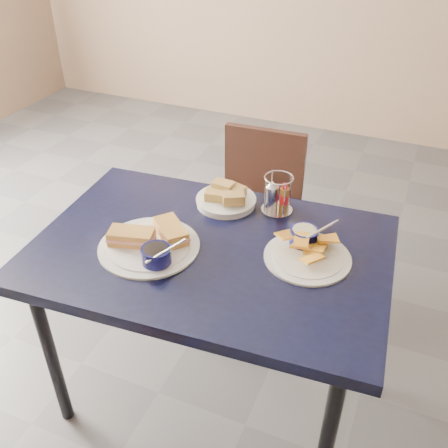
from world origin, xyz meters
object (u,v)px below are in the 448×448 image
at_px(chair_far, 258,204).
at_px(dining_table, 211,265).
at_px(bread_basket, 226,198).
at_px(condiment_caddy, 276,196).
at_px(plantain_plate, 307,248).
at_px(sandwich_plate, 151,242).

bearing_deg(chair_far, dining_table, -82.78).
bearing_deg(bread_basket, condiment_caddy, 9.98).
xyz_separation_m(chair_far, plantain_plate, (0.38, -0.65, 0.31)).
xyz_separation_m(dining_table, sandwich_plate, (-0.17, -0.08, 0.10)).
height_order(dining_table, sandwich_plate, sandwich_plate).
xyz_separation_m(dining_table, chair_far, (-0.09, 0.74, -0.22)).
bearing_deg(chair_far, sandwich_plate, -95.08).
distance_m(sandwich_plate, condiment_caddy, 0.46).
distance_m(plantain_plate, condiment_caddy, 0.26).
bearing_deg(dining_table, plantain_plate, 16.51).
xyz_separation_m(dining_table, condiment_caddy, (0.12, 0.28, 0.13)).
height_order(sandwich_plate, bread_basket, sandwich_plate).
relative_size(chair_far, condiment_caddy, 5.85).
height_order(plantain_plate, condiment_caddy, condiment_caddy).
height_order(sandwich_plate, condiment_caddy, condiment_caddy).
relative_size(sandwich_plate, bread_basket, 1.55).
distance_m(dining_table, bread_basket, 0.28).
xyz_separation_m(chair_far, condiment_caddy, (0.22, -0.45, 0.35)).
bearing_deg(plantain_plate, dining_table, -163.49).
bearing_deg(condiment_caddy, dining_table, -113.35).
xyz_separation_m(dining_table, bread_basket, (-0.05, 0.25, 0.10)).
xyz_separation_m(sandwich_plate, condiment_caddy, (0.29, 0.36, 0.03)).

